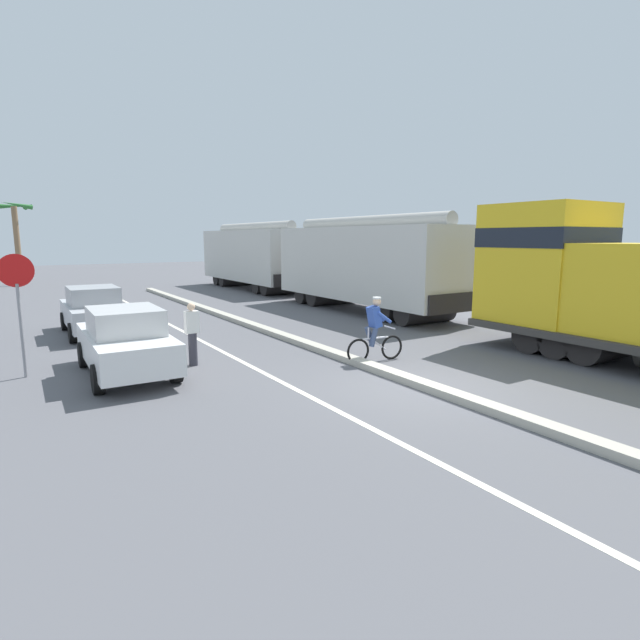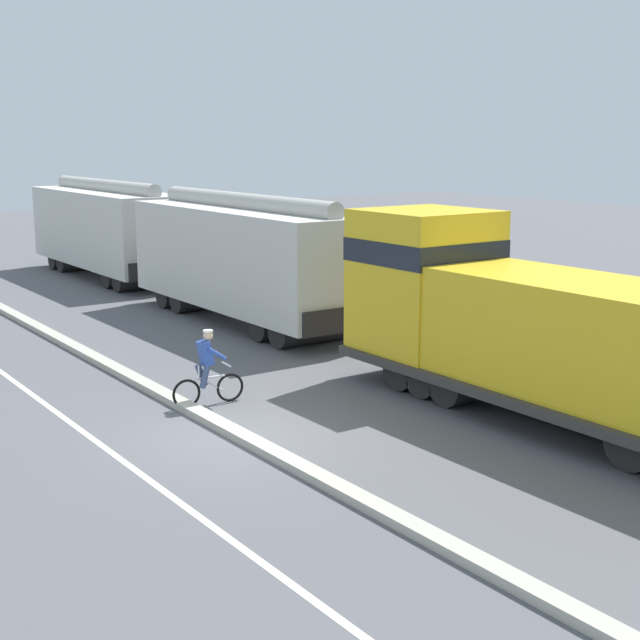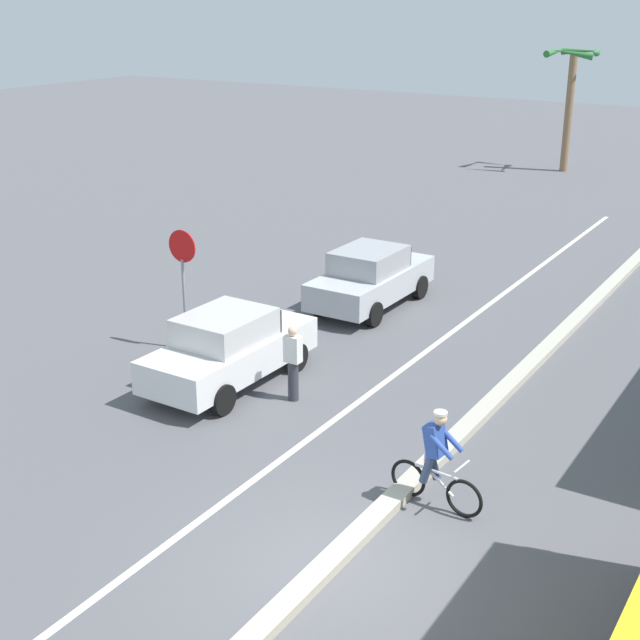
# 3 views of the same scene
# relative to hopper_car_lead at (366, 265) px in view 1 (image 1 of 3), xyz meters

# --- Properties ---
(ground_plane) EXTENTS (120.00, 120.00, 0.00)m
(ground_plane) POSITION_rel_hopper_car_lead_xyz_m (-5.95, -9.71, -2.08)
(ground_plane) COLOR #56565B
(median_curb) EXTENTS (0.36, 36.00, 0.16)m
(median_curb) POSITION_rel_hopper_car_lead_xyz_m (-5.95, -3.71, -2.00)
(median_curb) COLOR #B2AD9E
(median_curb) RESTS_ON ground
(lane_stripe) EXTENTS (0.14, 36.00, 0.01)m
(lane_stripe) POSITION_rel_hopper_car_lead_xyz_m (-8.35, -3.71, -2.07)
(lane_stripe) COLOR silver
(lane_stripe) RESTS_ON ground
(hopper_car_lead) EXTENTS (2.90, 10.60, 4.18)m
(hopper_car_lead) POSITION_rel_hopper_car_lead_xyz_m (0.00, 0.00, 0.00)
(hopper_car_lead) COLOR beige
(hopper_car_lead) RESTS_ON ground
(hopper_car_middle) EXTENTS (2.90, 10.60, 4.18)m
(hopper_car_middle) POSITION_rel_hopper_car_lead_xyz_m (0.00, 11.60, 0.00)
(hopper_car_middle) COLOR beige
(hopper_car_middle) RESTS_ON ground
(parked_car_white) EXTENTS (1.90, 4.23, 1.62)m
(parked_car_white) POSITION_rel_hopper_car_lead_xyz_m (-11.16, -5.28, -1.26)
(parked_car_white) COLOR silver
(parked_car_white) RESTS_ON ground
(parked_car_silver) EXTENTS (1.86, 4.21, 1.62)m
(parked_car_silver) POSITION_rel_hopper_car_lead_xyz_m (-11.01, 0.69, -1.26)
(parked_car_silver) COLOR #B7BABF
(parked_car_silver) RESTS_ON ground
(cyclist) EXTENTS (1.71, 0.50, 1.71)m
(cyclist) POSITION_rel_hopper_car_lead_xyz_m (-5.36, -7.43, -1.26)
(cyclist) COLOR black
(cyclist) RESTS_ON ground
(stop_sign) EXTENTS (0.76, 0.08, 2.88)m
(stop_sign) POSITION_rel_hopper_car_lead_xyz_m (-13.24, -4.23, -0.05)
(stop_sign) COLOR gray
(stop_sign) RESTS_ON ground
(palm_tree_near) EXTENTS (2.42, 2.31, 5.68)m
(palm_tree_near) POSITION_rel_hopper_car_lead_xyz_m (-12.54, 22.50, 2.00)
(palm_tree_near) COLOR #846647
(palm_tree_near) RESTS_ON ground
(pedestrian_by_cars) EXTENTS (0.34, 0.22, 1.62)m
(pedestrian_by_cars) POSITION_rel_hopper_car_lead_xyz_m (-9.55, -5.27, -1.23)
(pedestrian_by_cars) COLOR #33333D
(pedestrian_by_cars) RESTS_ON ground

